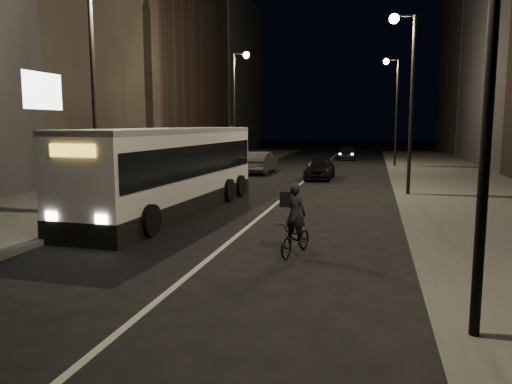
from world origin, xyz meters
The scene contains 13 objects.
ground centered at (0.00, 0.00, 0.00)m, with size 180.00×180.00×0.00m, color black.
sidewalk_right centered at (8.50, 14.00, 0.08)m, with size 7.00×70.00×0.16m, color #383836.
sidewalk_left centered at (-8.50, 14.00, 0.08)m, with size 7.00×70.00×0.16m, color #383836.
building_row_left centered at (-16.00, 28.50, 11.00)m, with size 8.00×61.00×22.00m, color black.
streetlight_right_mid centered at (5.33, 12.00, 5.36)m, with size 1.20×0.44×8.12m.
streetlight_right_far centered at (5.33, 28.00, 5.36)m, with size 1.20×0.44×8.12m.
streetlight_left_near centered at (-5.33, 4.00, 5.36)m, with size 1.20×0.44×8.12m.
streetlight_left_far centered at (-5.33, 22.00, 5.36)m, with size 1.20×0.44×8.12m.
city_bus centered at (-3.60, 5.99, 1.76)m, with size 3.30×12.11×3.23m.
cyclist_on_bicycle centered at (2.08, 0.68, 0.64)m, with size 1.01×1.76×1.91m.
car_near centered at (0.80, 18.73, 0.69)m, with size 1.62×4.03×1.37m, color black.
car_mid centered at (-3.60, 21.41, 0.75)m, with size 1.60×4.58×1.51m, color #303032.
car_far centered at (1.56, 35.97, 0.61)m, with size 1.71×4.21×1.22m, color black.
Camera 1 is at (4.00, -11.95, 3.42)m, focal length 35.00 mm.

